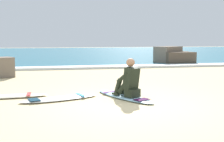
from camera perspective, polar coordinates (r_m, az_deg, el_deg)
ground_plane at (r=6.73m, az=2.65°, el=-6.52°), size 80.00×80.00×0.00m
sea at (r=28.18m, az=-8.07°, el=3.47°), size 80.00×28.00×0.10m
breaking_foam at (r=14.56m, az=-4.99°, el=0.73°), size 80.00×0.90×0.11m
surfboard_main at (r=7.45m, az=2.37°, el=-4.95°), size 1.36×2.15×0.08m
surfer_seated at (r=7.21m, az=3.33°, el=-2.11°), size 0.64×0.77×0.95m
surfboard_spare_near at (r=7.31m, az=-10.18°, el=-5.28°), size 2.03×1.11×0.08m
surfboard_spare_far at (r=7.93m, az=-20.20°, el=-4.65°), size 2.11×0.57×0.08m
rock_outcrop_distant at (r=17.63m, az=11.71°, el=2.76°), size 2.42×2.70×1.01m
shoreline_rock at (r=12.03m, az=-20.38°, el=0.71°), size 0.89×0.95×0.77m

